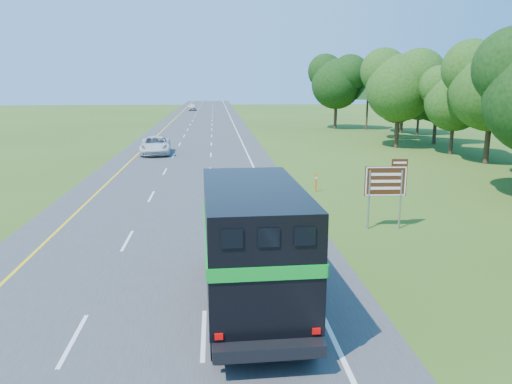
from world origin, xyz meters
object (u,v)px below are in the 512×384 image
at_px(horse_truck, 251,240).
at_px(white_suv, 155,145).
at_px(exit_sign, 386,184).
at_px(far_car, 192,107).

bearing_deg(horse_truck, white_suv, 99.47).
relative_size(white_suv, exit_sign, 1.80).
bearing_deg(far_car, horse_truck, -89.82).
bearing_deg(white_suv, horse_truck, -83.25).
distance_m(far_car, exit_sign, 105.54).
relative_size(horse_truck, white_suv, 1.47).
xyz_separation_m(horse_truck, white_suv, (-7.03, 35.28, -1.30)).
xyz_separation_m(far_car, exit_sign, (13.90, -104.61, 1.41)).
distance_m(horse_truck, exit_sign, 10.86).
xyz_separation_m(horse_truck, exit_sign, (7.24, 8.10, 0.05)).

